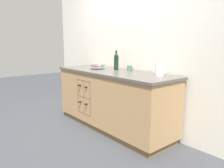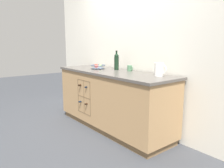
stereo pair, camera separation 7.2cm
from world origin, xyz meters
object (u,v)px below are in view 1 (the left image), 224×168
at_px(white_pitcher, 160,69).
at_px(ceramic_mug, 130,68).
at_px(fruit_bowl, 98,66).
at_px(standing_wine_bottle, 116,61).

xyz_separation_m(white_pitcher, ceramic_mug, (-0.62, 0.05, -0.05)).
distance_m(fruit_bowl, white_pitcher, 1.19).
bearing_deg(ceramic_mug, fruit_bowl, -158.95).
xyz_separation_m(fruit_bowl, standing_wine_bottle, (0.29, 0.17, 0.10)).
relative_size(ceramic_mug, standing_wine_bottle, 0.35).
relative_size(fruit_bowl, white_pitcher, 1.35).
bearing_deg(standing_wine_bottle, white_pitcher, -0.35).
xyz_separation_m(white_pitcher, standing_wine_bottle, (-0.89, 0.01, 0.05)).
distance_m(white_pitcher, ceramic_mug, 0.62).
bearing_deg(ceramic_mug, white_pitcher, -4.79).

